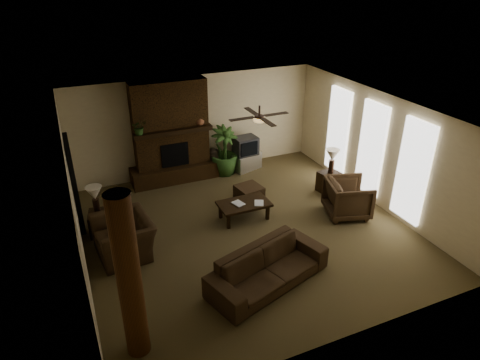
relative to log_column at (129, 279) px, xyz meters
name	(u,v)px	position (x,y,z in m)	size (l,w,h in m)	color
room_shell	(247,175)	(2.95, 2.40, 0.00)	(7.00, 7.00, 7.00)	brown
fireplace	(172,141)	(2.15, 5.62, -0.24)	(2.40, 0.70, 2.80)	#442B12
windows	(371,149)	(6.40, 2.60, -0.05)	(0.08, 3.65, 2.35)	white
log_column	(129,279)	(0.00, 0.00, 0.00)	(0.36, 0.36, 2.80)	#573115
doorway	(74,184)	(-0.49, 4.20, -0.35)	(0.10, 1.00, 2.10)	black
ceiling_fan	(259,118)	(3.35, 2.70, 1.13)	(1.35, 1.35, 0.37)	#322016
sofa	(268,263)	(2.57, 0.60, -0.93)	(2.42, 0.71, 0.95)	#3D2B1A
armchair_left	(124,231)	(0.26, 2.62, -0.86)	(1.24, 0.81, 1.09)	#3D2B1A
armchair_right	(348,196)	(5.44, 2.07, -0.90)	(0.97, 0.91, 1.00)	#3D2B1A
coffee_table	(244,205)	(3.09, 2.89, -1.03)	(1.20, 0.70, 0.43)	black
ottoman	(249,193)	(3.57, 3.64, -1.20)	(0.60, 0.60, 0.40)	#3D2B1A
tv_stand	(246,161)	(4.28, 5.42, -1.15)	(0.85, 0.50, 0.50)	silver
tv	(246,146)	(4.24, 5.35, -0.64)	(0.68, 0.57, 0.52)	#343436
floor_vase	(213,159)	(3.29, 5.55, -0.97)	(0.34, 0.34, 0.77)	black
floor_plant	(224,161)	(3.57, 5.38, -1.00)	(0.79, 1.41, 0.79)	#315522
side_table_left	(102,223)	(-0.09, 3.58, -1.12)	(0.50, 0.50, 0.55)	black
lamp_left	(95,195)	(-0.13, 3.57, -0.40)	(0.39, 0.39, 0.65)	#322016
side_table_right	(329,182)	(5.72, 3.25, -1.12)	(0.50, 0.50, 0.55)	black
lamp_right	(332,157)	(5.75, 3.25, -0.40)	(0.42, 0.42, 0.65)	#322016
mantel_plant	(139,128)	(1.27, 5.35, 0.32)	(0.38, 0.42, 0.33)	#315522
mantel_vase	(200,121)	(2.92, 5.42, 0.27)	(0.22, 0.23, 0.22)	#9A5D3D
book_a	(235,200)	(2.84, 2.86, -0.83)	(0.22, 0.03, 0.29)	#999999
book_b	(255,198)	(3.30, 2.76, -0.82)	(0.21, 0.02, 0.29)	#999999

